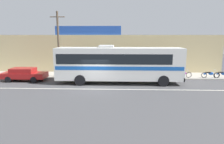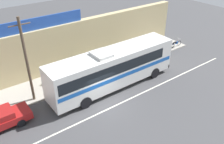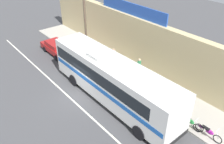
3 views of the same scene
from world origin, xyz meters
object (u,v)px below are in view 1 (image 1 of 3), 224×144
at_px(motorcycle_purple, 223,74).
at_px(pedestrian_far_right, 110,66).
at_px(utility_pole, 59,44).
at_px(motorcycle_orange, 210,74).
at_px(parked_car, 24,74).
at_px(motorcycle_green, 171,74).
at_px(pedestrian_by_curb, 160,67).
at_px(intercity_bus, 118,63).
at_px(pedestrian_near_shop, 85,66).
at_px(motorcycle_blue, 183,74).

relative_size(motorcycle_purple, pedestrian_far_right, 1.08).
height_order(utility_pole, motorcycle_orange, utility_pole).
height_order(parked_car, motorcycle_green, parked_car).
relative_size(parked_car, motorcycle_purple, 2.42).
relative_size(motorcycle_orange, pedestrian_by_curb, 1.17).
relative_size(intercity_bus, pedestrian_near_shop, 7.14).
bearing_deg(intercity_bus, pedestrian_near_shop, 137.62).
xyz_separation_m(motorcycle_orange, pedestrian_far_right, (-11.02, 1.94, 0.59)).
bearing_deg(utility_pole, intercity_bus, -19.18).
bearing_deg(utility_pole, motorcycle_blue, -0.26).
distance_m(intercity_bus, pedestrian_far_right, 4.30).
bearing_deg(pedestrian_far_right, motorcycle_orange, -10.00).
distance_m(parked_car, pedestrian_by_curb, 15.01).
bearing_deg(motorcycle_green, intercity_bus, -160.03).
bearing_deg(motorcycle_orange, parked_car, -175.49).
height_order(motorcycle_purple, pedestrian_far_right, pedestrian_far_right).
bearing_deg(motorcycle_orange, utility_pole, 179.50).
height_order(parked_car, utility_pole, utility_pole).
height_order(motorcycle_orange, motorcycle_purple, same).
distance_m(motorcycle_green, pedestrian_by_curb, 1.73).
xyz_separation_m(utility_pole, motorcycle_purple, (18.03, -0.07, -3.29)).
relative_size(parked_car, pedestrian_near_shop, 2.63).
bearing_deg(motorcycle_green, motorcycle_blue, 5.47).
relative_size(utility_pole, motorcycle_green, 3.85).
bearing_deg(motorcycle_purple, utility_pole, 179.78).
bearing_deg(motorcycle_blue, intercity_bus, -162.61).
height_order(motorcycle_blue, motorcycle_purple, same).
xyz_separation_m(parked_car, pedestrian_far_right, (8.91, 3.52, 0.42)).
bearing_deg(pedestrian_by_curb, motorcycle_orange, -14.11).
xyz_separation_m(motorcycle_orange, pedestrian_near_shop, (-14.02, 1.48, 0.58)).
bearing_deg(pedestrian_near_shop, motorcycle_purple, -5.21).
distance_m(intercity_bus, motorcycle_purple, 11.75).
relative_size(motorcycle_green, pedestrian_near_shop, 1.08).
bearing_deg(pedestrian_by_curb, motorcycle_green, -55.26).
height_order(motorcycle_green, motorcycle_orange, same).
height_order(intercity_bus, motorcycle_green, intercity_bus).
bearing_deg(pedestrian_by_curb, intercity_bus, -144.53).
xyz_separation_m(motorcycle_blue, motorcycle_purple, (4.32, -0.01, 0.00)).
relative_size(utility_pole, motorcycle_purple, 3.81).
relative_size(parked_car, motorcycle_blue, 2.39).
distance_m(motorcycle_orange, pedestrian_by_curb, 5.38).
xyz_separation_m(motorcycle_blue, motorcycle_orange, (2.92, -0.08, 0.00)).
relative_size(motorcycle_blue, pedestrian_near_shop, 1.10).
distance_m(motorcycle_blue, pedestrian_far_right, 8.33).
relative_size(motorcycle_blue, pedestrian_by_curb, 1.15).
distance_m(motorcycle_green, pedestrian_far_right, 7.07).
height_order(motorcycle_orange, pedestrian_by_curb, pedestrian_by_curb).
distance_m(motorcycle_orange, motorcycle_purple, 1.40).
bearing_deg(motorcycle_orange, motorcycle_purple, 3.10).
height_order(parked_car, motorcycle_purple, parked_car).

